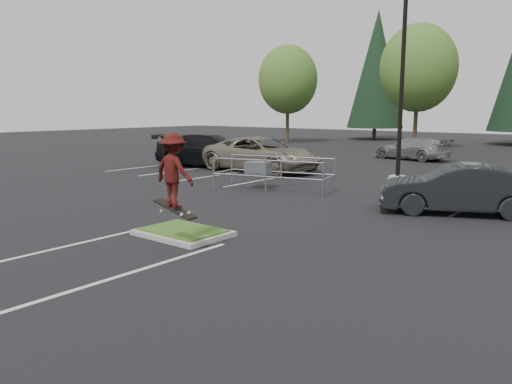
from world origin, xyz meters
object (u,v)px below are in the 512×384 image
Objects in this scene: light_pole at (402,74)px; car_r_charc at (458,189)px; decid_a at (288,82)px; skateboarder at (174,171)px; car_l_black at (210,150)px; car_l_grey at (192,152)px; cart_corral at (262,169)px; decid_b at (418,71)px; conif_a at (377,69)px; car_l_tan at (262,154)px; car_far_silver at (412,148)px.

car_r_charc is (4.00, -5.00, -3.81)m from light_pole.
decid_a is (-18.51, 18.03, 1.02)m from light_pole.
skateboarder is 0.30× the size of car_l_black.
decid_a reaches higher than car_l_grey.
decid_a is 36.50m from skateboarder.
decid_a is 27.91m from cart_corral.
car_l_grey is at bearing -106.04° from decid_b.
car_l_black is 1.44× the size of car_l_grey.
conif_a is 29.37m from car_l_grey.
car_l_grey reaches higher than cart_corral.
decid_b is 19.73m from car_l_tan.
cart_corral is 0.77× the size of car_l_tan.
skateboarder is (6.84, -31.53, -4.25)m from decid_b.
car_far_silver is (0.17, 15.00, -0.11)m from cart_corral.
light_pole is 7.93m from car_l_tan.
car_l_grey is at bearing -45.91° from skateboarder.
light_pole reaches higher than cart_corral.
decid_b reaches higher than car_r_charc.
cart_corral is 15.01m from car_far_silver.
car_l_black is at bearing -49.32° from skateboarder.
decid_a is at bearing -160.36° from car_r_charc.
car_l_tan is (-3.50, 4.50, 0.06)m from cart_corral.
conif_a is at bearing -135.66° from car_far_silver.
conif_a is 2.09× the size of car_l_tan.
conif_a is at bearing 130.17° from decid_b.
skateboarder is 0.39× the size of car_far_silver.
skateboarder is (18.84, -31.03, -3.79)m from decid_a.
light_pole is 1.05× the size of decid_b.
light_pole is at bearing -62.62° from conif_a.
cart_corral is 2.56× the size of skateboarder.
car_l_grey is (2.50, -28.56, -6.37)m from conif_a.
car_far_silver is (3.18, -8.53, -5.35)m from decid_b.
skateboarder reaches higher than car_l_tan.
skateboarder is 0.43× the size of car_l_grey.
decid_b is at bearing -49.83° from conif_a.
skateboarder is (0.34, -13.00, -2.77)m from light_pole.
conif_a is at bearing 14.17° from car_l_tan.
light_pole is at bearing -78.47° from car_l_grey.
light_pole is at bearing -86.49° from car_l_tan.
conif_a is 22.13m from car_far_silver.
car_l_grey is 0.90× the size of car_far_silver.
cart_corral is at bearing -65.07° from skateboarder.
car_l_tan reaches higher than car_far_silver.
decid_b reaches higher than cart_corral.
light_pole is at bearing 40.52° from cart_corral.
skateboarder reaches higher than car_l_black.
decid_a reaches higher than car_r_charc.
decid_b reaches higher than car_far_silver.
decid_a is at bearing 3.19° from car_l_black.
car_l_black is 12.88m from car_far_silver.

